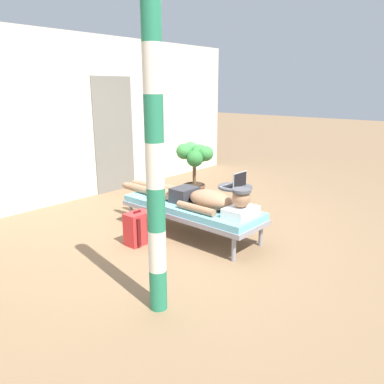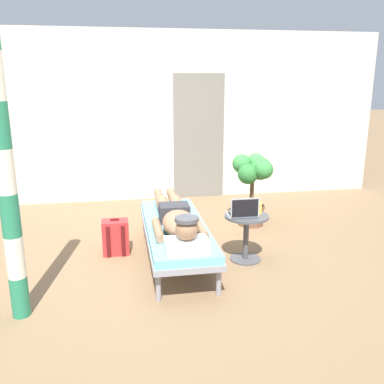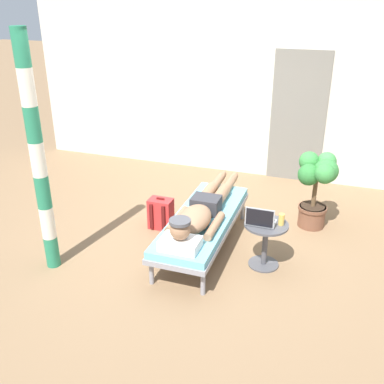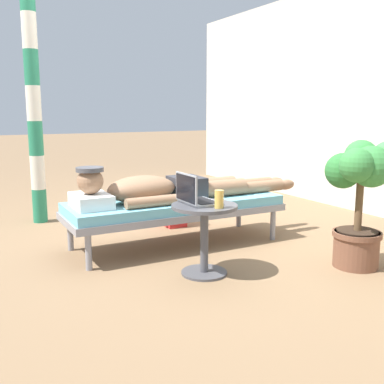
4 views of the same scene
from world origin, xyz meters
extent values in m
plane|color=#846647|center=(0.00, 0.00, 0.00)|extent=(40.00, 40.00, 0.00)
cube|color=beige|center=(0.13, 2.44, 1.35)|extent=(7.60, 0.20, 2.70)
cube|color=slate|center=(0.86, 2.33, 1.02)|extent=(0.84, 0.03, 2.04)
cylinder|color=gray|center=(-0.15, 0.70, 0.14)|extent=(0.05, 0.05, 0.28)
cylinder|color=gray|center=(0.41, 0.70, 0.14)|extent=(0.05, 0.05, 0.28)
cylinder|color=gray|center=(-0.15, -1.04, 0.14)|extent=(0.05, 0.05, 0.28)
cylinder|color=gray|center=(0.41, -1.04, 0.14)|extent=(0.05, 0.05, 0.28)
cube|color=gray|center=(0.13, -0.17, 0.31)|extent=(0.66, 1.94, 0.06)
cube|color=#6BB7CC|center=(0.13, -0.17, 0.38)|extent=(0.64, 1.90, 0.08)
cube|color=white|center=(0.13, -0.93, 0.47)|extent=(0.40, 0.28, 0.11)
sphere|color=#997051|center=(0.13, -0.93, 0.64)|extent=(0.21, 0.21, 0.21)
cylinder|color=#4C4C51|center=(0.13, -0.93, 0.73)|extent=(0.22, 0.22, 0.03)
ellipsoid|color=#997051|center=(0.13, -0.49, 0.54)|extent=(0.35, 0.60, 0.23)
cylinder|color=#997051|center=(-0.09, -0.44, 0.46)|extent=(0.09, 0.55, 0.09)
cylinder|color=#997051|center=(0.35, -0.44, 0.46)|extent=(0.09, 0.55, 0.09)
cube|color=#333338|center=(0.13, -0.06, 0.52)|extent=(0.33, 0.26, 0.19)
cylinder|color=#997051|center=(0.04, 0.28, 0.49)|extent=(0.15, 0.42, 0.15)
cylinder|color=#997051|center=(0.04, 0.71, 0.47)|extent=(0.11, 0.44, 0.11)
ellipsoid|color=#997051|center=(0.04, 1.00, 0.47)|extent=(0.09, 0.20, 0.10)
cylinder|color=#997051|center=(0.21, 0.28, 0.49)|extent=(0.15, 0.42, 0.15)
cylinder|color=#997051|center=(0.21, 0.71, 0.47)|extent=(0.11, 0.44, 0.11)
ellipsoid|color=#997051|center=(0.21, 1.00, 0.47)|extent=(0.09, 0.20, 0.10)
cylinder|color=#4C4C51|center=(0.89, -0.31, 0.01)|extent=(0.34, 0.34, 0.02)
cylinder|color=#4C4C51|center=(0.89, -0.31, 0.26)|extent=(0.06, 0.06, 0.48)
cylinder|color=#4C4C51|center=(0.89, -0.31, 0.51)|extent=(0.48, 0.48, 0.02)
cube|color=#A5A8AD|center=(0.83, -0.31, 0.53)|extent=(0.31, 0.22, 0.02)
cube|color=black|center=(0.83, -0.30, 0.54)|extent=(0.27, 0.15, 0.00)
cube|color=#A5A8AD|center=(0.83, -0.43, 0.64)|extent=(0.31, 0.01, 0.21)
cube|color=black|center=(0.83, -0.44, 0.64)|extent=(0.29, 0.00, 0.19)
cylinder|color=gold|center=(1.04, -0.28, 0.59)|extent=(0.06, 0.06, 0.13)
cube|color=red|center=(-0.53, 0.11, 0.20)|extent=(0.30, 0.20, 0.40)
cube|color=red|center=(-0.53, 0.23, 0.13)|extent=(0.23, 0.04, 0.18)
cube|color=#531212|center=(-0.61, 0.00, 0.20)|extent=(0.04, 0.02, 0.34)
cube|color=#531212|center=(-0.45, 0.00, 0.20)|extent=(0.04, 0.02, 0.34)
cube|color=#531212|center=(-0.53, 0.11, 0.41)|extent=(0.10, 0.02, 0.02)
cylinder|color=brown|center=(1.31, 0.80, 0.14)|extent=(0.34, 0.34, 0.28)
cylinder|color=brown|center=(1.31, 0.80, 0.26)|extent=(0.37, 0.37, 0.04)
cylinder|color=#332319|center=(1.31, 0.80, 0.29)|extent=(0.31, 0.31, 0.01)
cylinder|color=brown|center=(1.31, 0.80, 0.48)|extent=(0.06, 0.06, 0.39)
sphere|color=#38843D|center=(1.41, 0.78, 0.79)|extent=(0.30, 0.30, 0.30)
sphere|color=#429347|center=(1.40, 0.96, 0.85)|extent=(0.24, 0.24, 0.24)
sphere|color=#38843D|center=(1.19, 0.92, 0.84)|extent=(0.26, 0.26, 0.26)
sphere|color=#2D7233|center=(1.21, 0.71, 0.74)|extent=(0.27, 0.27, 0.27)
sphere|color=#38843D|center=(1.40, 0.64, 0.81)|extent=(0.25, 0.25, 0.25)
cylinder|color=#267F59|center=(-1.34, -1.08, 0.18)|extent=(0.15, 0.15, 0.36)
cylinder|color=silver|center=(-1.34, -1.08, 0.54)|extent=(0.15, 0.15, 0.36)
cylinder|color=#267F59|center=(-1.34, -1.08, 0.90)|extent=(0.15, 0.15, 0.36)
cylinder|color=silver|center=(-1.34, -1.08, 1.26)|extent=(0.15, 0.15, 0.36)
cylinder|color=#267F59|center=(-1.34, -1.08, 1.62)|extent=(0.15, 0.15, 0.36)
camera|label=1|loc=(-3.32, -3.21, 1.85)|focal=35.25mm
camera|label=2|loc=(-0.46, -4.52, 1.98)|focal=39.62mm
camera|label=3|loc=(1.50, -4.53, 2.80)|focal=41.31mm
camera|label=4|loc=(3.68, -1.92, 1.20)|focal=42.71mm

